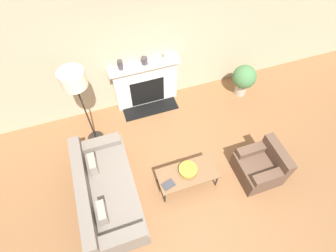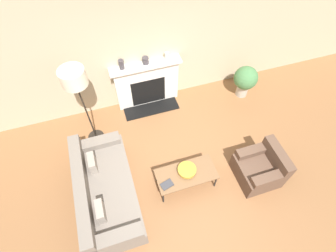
{
  "view_description": "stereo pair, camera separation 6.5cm",
  "coord_description": "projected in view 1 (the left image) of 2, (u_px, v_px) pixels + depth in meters",
  "views": [
    {
      "loc": [
        -1.03,
        -1.75,
        4.79
      ],
      "look_at": [
        0.01,
        1.27,
        0.45
      ],
      "focal_mm": 28.0,
      "sensor_mm": 36.0,
      "label": 1
    },
    {
      "loc": [
        -0.96,
        -1.77,
        4.79
      ],
      "look_at": [
        0.01,
        1.27,
        0.45
      ],
      "focal_mm": 28.0,
      "sensor_mm": 36.0,
      "label": 2
    }
  ],
  "objects": [
    {
      "name": "mantel_vase_center_left",
      "position": [
        144.0,
        61.0,
        5.42
      ],
      "size": [
        0.14,
        0.14,
        0.15
      ],
      "color": "#3D383D",
      "rests_on": "fireplace"
    },
    {
      "name": "couch",
      "position": [
        106.0,
        192.0,
        4.7
      ],
      "size": [
        0.96,
        2.04,
        0.8
      ],
      "rotation": [
        0.0,
        0.0,
        1.57
      ],
      "color": "slate",
      "rests_on": "ground_plane"
    },
    {
      "name": "ground_plane",
      "position": [
        189.0,
        190.0,
        5.03
      ],
      "size": [
        18.0,
        18.0,
        0.0
      ],
      "primitive_type": "plane",
      "color": "brown"
    },
    {
      "name": "book",
      "position": [
        168.0,
        185.0,
        4.65
      ],
      "size": [
        0.25,
        0.19,
        0.02
      ],
      "rotation": [
        0.0,
        0.0,
        0.25
      ],
      "color": "#38383D",
      "rests_on": "coffee_table"
    },
    {
      "name": "coffee_table",
      "position": [
        187.0,
        174.0,
        4.82
      ],
      "size": [
        1.11,
        0.53,
        0.41
      ],
      "color": "brown",
      "rests_on": "ground_plane"
    },
    {
      "name": "armchair_near",
      "position": [
        261.0,
        166.0,
        5.01
      ],
      "size": [
        0.77,
        0.77,
        0.75
      ],
      "rotation": [
        0.0,
        0.0,
        -1.57
      ],
      "color": "brown",
      "rests_on": "ground_plane"
    },
    {
      "name": "mantel_vase_left",
      "position": [
        120.0,
        65.0,
        5.3
      ],
      "size": [
        0.11,
        0.11,
        0.21
      ],
      "color": "#3D383D",
      "rests_on": "fireplace"
    },
    {
      "name": "bowl",
      "position": [
        188.0,
        170.0,
        4.78
      ],
      "size": [
        0.34,
        0.34,
        0.09
      ],
      "color": "#BC8E2D",
      "rests_on": "coffee_table"
    },
    {
      "name": "wall_back",
      "position": [
        146.0,
        47.0,
        5.33
      ],
      "size": [
        18.0,
        0.06,
        2.9
      ],
      "color": "#BCAD8E",
      "rests_on": "ground_plane"
    },
    {
      "name": "mantel_vase_center_right",
      "position": [
        166.0,
        56.0,
        5.51
      ],
      "size": [
        0.1,
        0.1,
        0.17
      ],
      "color": "beige",
      "rests_on": "fireplace"
    },
    {
      "name": "potted_plant",
      "position": [
        244.0,
        78.0,
        6.16
      ],
      "size": [
        0.56,
        0.56,
        0.82
      ],
      "color": "#B2A899",
      "rests_on": "ground_plane"
    },
    {
      "name": "fireplace",
      "position": [
        146.0,
        85.0,
        5.95
      ],
      "size": [
        1.55,
        0.59,
        1.15
      ],
      "color": "silver",
      "rests_on": "ground_plane"
    },
    {
      "name": "floor_lamp",
      "position": [
        75.0,
        84.0,
        4.42
      ],
      "size": [
        0.45,
        0.45,
        1.92
      ],
      "color": "black",
      "rests_on": "ground_plane"
    }
  ]
}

